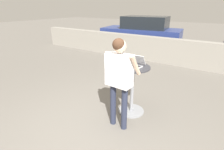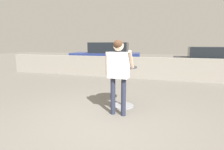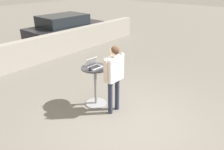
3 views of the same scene
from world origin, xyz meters
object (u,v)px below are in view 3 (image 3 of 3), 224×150
Objects in this scene: cafe_table at (95,83)px; coffee_mug at (90,69)px; laptop at (94,65)px; parked_car_further_down at (66,29)px; standing_person at (114,71)px.

coffee_mug is (-0.23, -0.06, 0.48)m from cafe_table.
parked_car_further_down is (3.27, 4.93, -0.33)m from laptop.
coffee_mug is 0.03× the size of parked_car_further_down.
laptop is at bearing -123.58° from parked_car_further_down.
cafe_table is 0.62× the size of standing_person.
laptop is 5.93m from parked_car_further_down.
laptop is at bearing 25.01° from coffee_mug.
parked_car_further_down is (3.51, 5.04, -0.33)m from coffee_mug.
laptop reaches higher than cafe_table.
standing_person is 0.42× the size of parked_car_further_down.
cafe_table is 0.26× the size of parked_car_further_down.
standing_person reaches higher than cafe_table.
laptop is at bearing 83.21° from cafe_table.
standing_person reaches higher than laptop.
coffee_mug is at bearing -154.99° from laptop.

